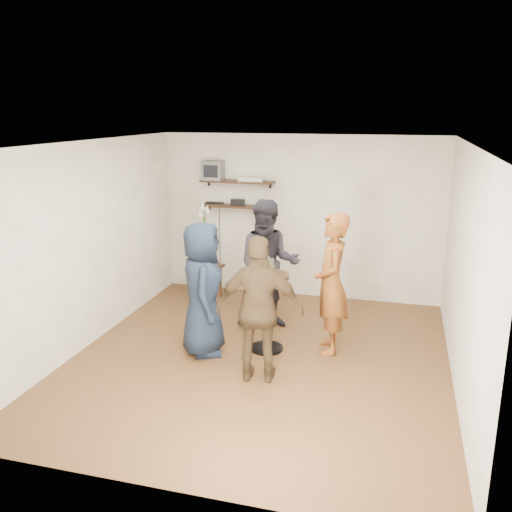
{
  "coord_description": "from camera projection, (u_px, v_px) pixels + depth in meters",
  "views": [
    {
      "loc": [
        1.55,
        -5.9,
        2.96
      ],
      "look_at": [
        -0.15,
        0.4,
        1.19
      ],
      "focal_mm": 38.0,
      "sensor_mm": 36.0,
      "label": 1
    }
  ],
  "objects": [
    {
      "name": "room",
      "position": [
        260.0,
        257.0,
        6.32
      ],
      "size": [
        4.58,
        5.08,
        2.68
      ],
      "color": "#492E17",
      "rests_on": "ground"
    },
    {
      "name": "shelf_upper",
      "position": [
        237.0,
        182.0,
        8.64
      ],
      "size": [
        1.2,
        0.25,
        0.04
      ],
      "primitive_type": "cube",
      "color": "black",
      "rests_on": "room"
    },
    {
      "name": "shelf_lower",
      "position": [
        237.0,
        206.0,
        8.74
      ],
      "size": [
        1.2,
        0.25,
        0.04
      ],
      "primitive_type": "cube",
      "color": "black",
      "rests_on": "room"
    },
    {
      "name": "crt_monitor",
      "position": [
        214.0,
        170.0,
        8.69
      ],
      "size": [
        0.32,
        0.3,
        0.3
      ],
      "primitive_type": "cube",
      "color": "#59595B",
      "rests_on": "shelf_upper"
    },
    {
      "name": "dvd_deck",
      "position": [
        252.0,
        179.0,
        8.56
      ],
      "size": [
        0.4,
        0.24,
        0.06
      ],
      "primitive_type": "cube",
      "color": "silver",
      "rests_on": "shelf_upper"
    },
    {
      "name": "radio",
      "position": [
        238.0,
        202.0,
        8.72
      ],
      "size": [
        0.22,
        0.1,
        0.1
      ],
      "primitive_type": "cube",
      "color": "black",
      "rests_on": "shelf_lower"
    },
    {
      "name": "power_strip",
      "position": [
        215.0,
        203.0,
        8.88
      ],
      "size": [
        0.3,
        0.05,
        0.03
      ],
      "primitive_type": "cube",
      "color": "black",
      "rests_on": "shelf_lower"
    },
    {
      "name": "side_table",
      "position": [
        205.0,
        272.0,
        8.61
      ],
      "size": [
        0.54,
        0.54,
        0.56
      ],
      "rotation": [
        0.0,
        0.0,
        -0.17
      ],
      "color": "black",
      "rests_on": "room"
    },
    {
      "name": "vase_lilies",
      "position": [
        205.0,
        245.0,
        8.5
      ],
      "size": [
        0.2,
        0.21,
        1.06
      ],
      "rotation": [
        0.0,
        0.0,
        -0.17
      ],
      "color": "white",
      "rests_on": "side_table"
    },
    {
      "name": "drinks_table",
      "position": [
        267.0,
        302.0,
        6.75
      ],
      "size": [
        0.55,
        0.55,
        1.0
      ],
      "color": "black",
      "rests_on": "room"
    },
    {
      "name": "wine_glass_fl",
      "position": [
        262.0,
        264.0,
        6.6
      ],
      "size": [
        0.07,
        0.07,
        0.21
      ],
      "color": "silver",
      "rests_on": "drinks_table"
    },
    {
      "name": "wine_glass_fr",
      "position": [
        271.0,
        264.0,
        6.58
      ],
      "size": [
        0.07,
        0.07,
        0.21
      ],
      "color": "silver",
      "rests_on": "drinks_table"
    },
    {
      "name": "wine_glass_bl",
      "position": [
        267.0,
        262.0,
        6.69
      ],
      "size": [
        0.07,
        0.07,
        0.21
      ],
      "color": "silver",
      "rests_on": "drinks_table"
    },
    {
      "name": "wine_glass_br",
      "position": [
        269.0,
        264.0,
        6.63
      ],
      "size": [
        0.06,
        0.06,
        0.19
      ],
      "color": "silver",
      "rests_on": "drinks_table"
    },
    {
      "name": "person_plaid",
      "position": [
        331.0,
        284.0,
        6.67
      ],
      "size": [
        0.56,
        0.73,
        1.77
      ],
      "primitive_type": "imported",
      "rotation": [
        0.0,
        0.0,
        -1.34
      ],
      "color": "red",
      "rests_on": "room"
    },
    {
      "name": "person_dark",
      "position": [
        268.0,
        265.0,
        7.45
      ],
      "size": [
        1.0,
        0.85,
        1.8
      ],
      "primitive_type": "imported",
      "rotation": [
        0.0,
        0.0,
        0.22
      ],
      "color": "black",
      "rests_on": "room"
    },
    {
      "name": "person_navy",
      "position": [
        203.0,
        289.0,
        6.63
      ],
      "size": [
        0.78,
        0.95,
        1.67
      ],
      "primitive_type": "imported",
      "rotation": [
        0.0,
        0.0,
        1.93
      ],
      "color": "#151F2F",
      "rests_on": "room"
    },
    {
      "name": "person_brown",
      "position": [
        260.0,
        310.0,
        5.94
      ],
      "size": [
        1.03,
        0.54,
        1.67
      ],
      "primitive_type": "imported",
      "rotation": [
        0.0,
        0.0,
        3.28
      ],
      "color": "#45331D",
      "rests_on": "room"
    }
  ]
}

